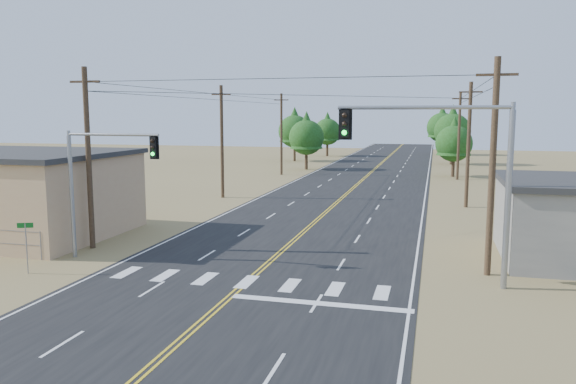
% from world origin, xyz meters
% --- Properties ---
extents(ground, '(220.00, 220.00, 0.00)m').
position_xyz_m(ground, '(0.00, 0.00, 0.00)').
color(ground, '#907E4D').
rests_on(ground, ground).
extents(road, '(15.00, 200.00, 0.02)m').
position_xyz_m(road, '(0.00, 30.00, 0.01)').
color(road, black).
rests_on(road, ground).
extents(utility_pole_left_near, '(1.80, 0.30, 10.00)m').
position_xyz_m(utility_pole_left_near, '(-10.50, 12.00, 5.12)').
color(utility_pole_left_near, '#4C3826').
rests_on(utility_pole_left_near, ground).
extents(utility_pole_left_mid, '(1.80, 0.30, 10.00)m').
position_xyz_m(utility_pole_left_mid, '(-10.50, 32.00, 5.12)').
color(utility_pole_left_mid, '#4C3826').
rests_on(utility_pole_left_mid, ground).
extents(utility_pole_left_far, '(1.80, 0.30, 10.00)m').
position_xyz_m(utility_pole_left_far, '(-10.50, 52.00, 5.12)').
color(utility_pole_left_far, '#4C3826').
rests_on(utility_pole_left_far, ground).
extents(utility_pole_right_near, '(1.80, 0.30, 10.00)m').
position_xyz_m(utility_pole_right_near, '(10.50, 12.00, 5.12)').
color(utility_pole_right_near, '#4C3826').
rests_on(utility_pole_right_near, ground).
extents(utility_pole_right_mid, '(1.80, 0.30, 10.00)m').
position_xyz_m(utility_pole_right_mid, '(10.50, 32.00, 5.12)').
color(utility_pole_right_mid, '#4C3826').
rests_on(utility_pole_right_mid, ground).
extents(utility_pole_right_far, '(1.80, 0.30, 10.00)m').
position_xyz_m(utility_pole_right_far, '(10.50, 52.00, 5.12)').
color(utility_pole_right_far, '#4C3826').
rests_on(utility_pole_right_far, ground).
extents(signal_mast_left, '(5.26, 0.52, 6.63)m').
position_xyz_m(signal_mast_left, '(-8.74, 9.95, 4.47)').
color(signal_mast_left, gray).
rests_on(signal_mast_left, ground).
extents(signal_mast_right, '(7.41, 0.61, 7.96)m').
position_xyz_m(signal_mast_right, '(8.83, 9.94, 5.44)').
color(signal_mast_right, gray).
rests_on(signal_mast_right, ground).
extents(street_sign, '(0.68, 0.30, 2.43)m').
position_xyz_m(street_sign, '(-10.45, 6.73, 1.63)').
color(street_sign, gray).
rests_on(street_sign, ground).
extents(tree_left_near, '(4.75, 4.75, 7.92)m').
position_xyz_m(tree_left_near, '(-9.00, 59.35, 4.84)').
color(tree_left_near, '#3F2D1E').
rests_on(tree_left_near, ground).
extents(tree_left_mid, '(5.19, 5.19, 8.66)m').
position_xyz_m(tree_left_mid, '(-13.95, 72.52, 5.30)').
color(tree_left_mid, '#3F2D1E').
rests_on(tree_left_mid, ground).
extents(tree_left_far, '(4.76, 4.76, 7.93)m').
position_xyz_m(tree_left_far, '(-10.90, 84.55, 4.85)').
color(tree_left_far, '#3F2D1E').
rests_on(tree_left_far, ground).
extents(tree_right_near, '(4.35, 4.35, 7.25)m').
position_xyz_m(tree_right_near, '(10.09, 55.04, 4.43)').
color(tree_right_near, '#3F2D1E').
rests_on(tree_right_near, ground).
extents(tree_right_mid, '(5.37, 5.37, 8.95)m').
position_xyz_m(tree_right_mid, '(10.33, 72.58, 5.47)').
color(tree_right_mid, '#3F2D1E').
rests_on(tree_right_mid, ground).
extents(tree_right_far, '(5.49, 5.49, 9.16)m').
position_xyz_m(tree_right_far, '(9.00, 93.16, 5.60)').
color(tree_right_far, '#3F2D1E').
rests_on(tree_right_far, ground).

